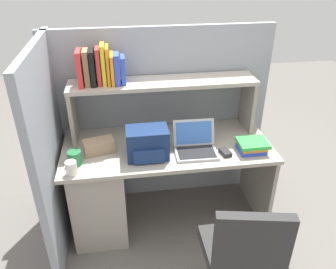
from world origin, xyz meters
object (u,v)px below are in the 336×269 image
backpack (147,143)px  paper_cup (71,168)px  office_chair (241,266)px  laptop (195,145)px  computer_mouse (225,152)px  snack_canister (75,158)px  tissue_box (99,146)px

backpack → paper_cup: bearing=-165.0°
paper_cup → office_chair: 1.25m
laptop → backpack: bearing=-177.3°
laptop → office_chair: 0.89m
backpack → computer_mouse: bearing=-5.8°
laptop → computer_mouse: size_ratio=3.06×
laptop → snack_canister: size_ratio=3.14×
laptop → paper_cup: laptop is taller
backpack → computer_mouse: 0.58m
paper_cup → tissue_box: size_ratio=0.43×
computer_mouse → paper_cup: size_ratio=1.09×
laptop → computer_mouse: bearing=-19.4°
tissue_box → office_chair: office_chair is taller
tissue_box → office_chair: 1.28m
laptop → tissue_box: bearing=172.4°
tissue_box → snack_canister: snack_canister is taller
snack_canister → computer_mouse: bearing=-1.7°
laptop → tissue_box: size_ratio=1.44×
tissue_box → snack_canister: 0.21m
paper_cup → snack_canister: 0.12m
snack_canister → laptop: bearing=2.7°
computer_mouse → office_chair: office_chair is taller
backpack → paper_cup: (-0.53, -0.14, -0.06)m
tissue_box → computer_mouse: bearing=-22.5°
backpack → tissue_box: backpack is taller
computer_mouse → backpack: bearing=162.3°
snack_canister → office_chair: 1.31m
laptop → snack_canister: 0.87m
computer_mouse → paper_cup: (-1.10, -0.08, 0.03)m
backpack → office_chair: size_ratio=0.32×
backpack → computer_mouse: backpack is taller
computer_mouse → snack_canister: snack_canister is taller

